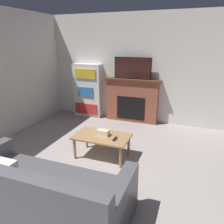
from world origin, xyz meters
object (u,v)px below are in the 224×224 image
at_px(tv, 133,68).
at_px(coffee_table, 102,138).
at_px(fireplace, 132,100).
at_px(bookshelf, 88,91).
at_px(couch, 40,196).

relative_size(tv, coffee_table, 0.95).
relative_size(fireplace, bookshelf, 0.99).
relative_size(tv, bookshelf, 0.65).
bearing_deg(coffee_table, couch, -94.52).
bearing_deg(tv, fireplace, 90.00).
height_order(fireplace, bookshelf, bookshelf).
distance_m(couch, bookshelf, 3.79).
relative_size(tv, couch, 0.45).
bearing_deg(fireplace, tv, -90.00).
distance_m(tv, bookshelf, 1.43).
xyz_separation_m(tv, couch, (-0.10, -3.59, -1.11)).
bearing_deg(bookshelf, couch, -72.08).
xyz_separation_m(couch, bookshelf, (-1.16, 3.58, 0.44)).
xyz_separation_m(tv, bookshelf, (-1.26, -0.00, -0.67)).
xyz_separation_m(fireplace, tv, (0.00, -0.02, 0.82)).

